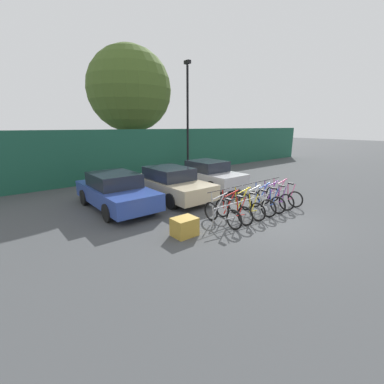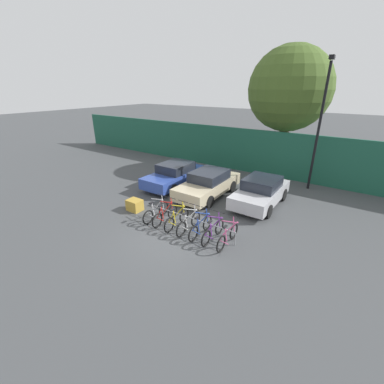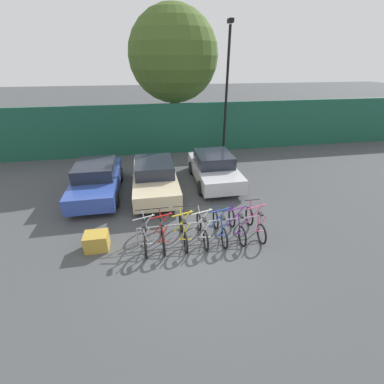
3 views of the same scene
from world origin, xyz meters
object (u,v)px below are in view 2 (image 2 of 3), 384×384
bicycle_silver (156,212)px  cargo_crate (135,205)px  car_blue (175,175)px  bicycle_purple (213,231)px  bicycle_white (189,223)px  bicycle_blue (201,227)px  bicycle_pink (228,236)px  car_beige (208,184)px  tree_behind_hoarding (290,90)px  car_silver (261,192)px  bicycle_red (165,215)px  lamp_post (320,121)px  bicycle_yellow (177,219)px  bike_rack (191,219)px

bicycle_silver → cargo_crate: bicycle_silver is taller
car_blue → bicycle_purple: bearing=-38.4°
bicycle_white → cargo_crate: bicycle_white is taller
bicycle_blue → bicycle_pink: same height
bicycle_pink → car_beige: size_ratio=0.39×
bicycle_blue → tree_behind_hoarding: tree_behind_hoarding is taller
bicycle_white → car_silver: size_ratio=0.42×
bicycle_blue → car_silver: size_ratio=0.42×
bicycle_purple → car_beige: car_beige is taller
bicycle_blue → bicycle_silver: bearing=179.5°
bicycle_blue → car_silver: 4.35m
bicycle_blue → cargo_crate: size_ratio=2.44×
bicycle_pink → car_silver: (-0.33, 4.25, 0.31)m
bicycle_red → bicycle_blue: 1.86m
lamp_post → bicycle_yellow: bearing=-114.7°
bicycle_white → bicycle_purple: same height
car_silver → tree_behind_hoarding: (-1.01, 6.52, 4.72)m
bike_rack → car_blue: size_ratio=0.97×
bicycle_red → bicycle_white: same height
bicycle_purple → lamp_post: (1.88, 7.97, 3.51)m
bicycle_purple → lamp_post: bearing=77.0°
bicycle_white → bicycle_pink: bearing=1.9°
bicycle_white → car_beige: 3.95m
bike_rack → bicycle_white: size_ratio=2.43×
bicycle_white → bicycle_purple: (1.17, 0.00, 0.00)m
bicycle_silver → bicycle_purple: 2.98m
car_blue → lamp_post: bearing=30.8°
car_silver → cargo_crate: 6.34m
bicycle_red → bicycle_pink: (3.08, 0.00, 0.00)m
lamp_post → car_beige: bearing=-135.6°
bicycle_red → lamp_post: bearing=59.0°
lamp_post → tree_behind_hoarding: 4.10m
bike_rack → bicycle_silver: bearing=-175.3°
bicycle_pink → tree_behind_hoarding: bearing=93.7°
car_beige → bicycle_red: bearing=-89.5°
bicycle_white → bike_rack: bearing=92.3°
bicycle_yellow → cargo_crate: size_ratio=2.44×
lamp_post → bicycle_white: bearing=-110.9°
bicycle_white → bicycle_pink: (1.81, 0.00, 0.00)m
bicycle_blue → car_beige: 4.18m
bike_rack → bicycle_purple: (1.17, -0.15, -0.11)m
bicycle_yellow → bicycle_pink: (2.43, 0.00, 0.00)m
bicycle_red → bicycle_purple: same height
car_beige → tree_behind_hoarding: (1.78, 7.06, 4.71)m
bicycle_white → car_beige: car_beige is taller
car_beige → cargo_crate: bearing=-118.7°
bicycle_white → car_beige: size_ratio=0.39×
bicycle_silver → bicycle_white: same height
bicycle_silver → bicycle_pink: 3.62m
bicycle_red → bicycle_pink: size_ratio=1.00×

